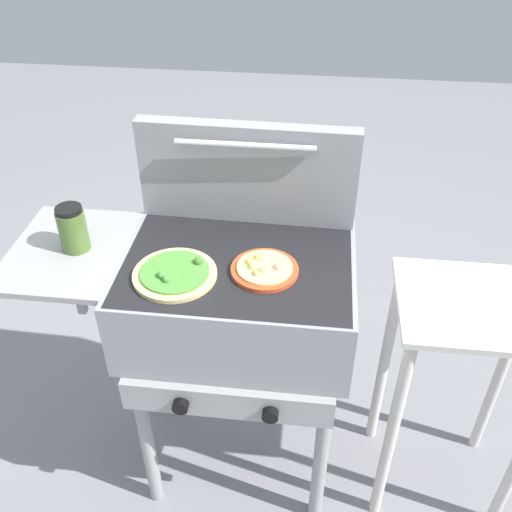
# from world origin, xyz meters

# --- Properties ---
(ground_plane) EXTENTS (8.00, 8.00, 0.00)m
(ground_plane) POSITION_xyz_m (0.00, 0.00, 0.00)
(ground_plane) COLOR gray
(grill) EXTENTS (0.96, 0.53, 0.90)m
(grill) POSITION_xyz_m (-0.01, -0.00, 0.76)
(grill) COLOR gray
(grill) RESTS_ON ground_plane
(grill_lid_open) EXTENTS (0.63, 0.09, 0.30)m
(grill_lid_open) POSITION_xyz_m (0.00, 0.21, 1.05)
(grill_lid_open) COLOR gray
(grill_lid_open) RESTS_ON grill
(pizza_cheese) EXTENTS (0.18, 0.18, 0.03)m
(pizza_cheese) POSITION_xyz_m (0.08, -0.04, 0.91)
(pizza_cheese) COLOR #C64723
(pizza_cheese) RESTS_ON grill
(pizza_veggie) EXTENTS (0.22, 0.22, 0.03)m
(pizza_veggie) POSITION_xyz_m (-0.15, -0.09, 0.91)
(pizza_veggie) COLOR #E0C17F
(pizza_veggie) RESTS_ON grill
(sauce_jar) EXTENTS (0.08, 0.08, 0.13)m
(sauce_jar) POSITION_xyz_m (-0.46, 0.01, 0.97)
(sauce_jar) COLOR #4C6B2D
(sauce_jar) RESTS_ON grill
(prep_table) EXTENTS (0.44, 0.36, 0.82)m
(prep_table) POSITION_xyz_m (0.66, 0.00, 0.58)
(prep_table) COLOR beige
(prep_table) RESTS_ON ground_plane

